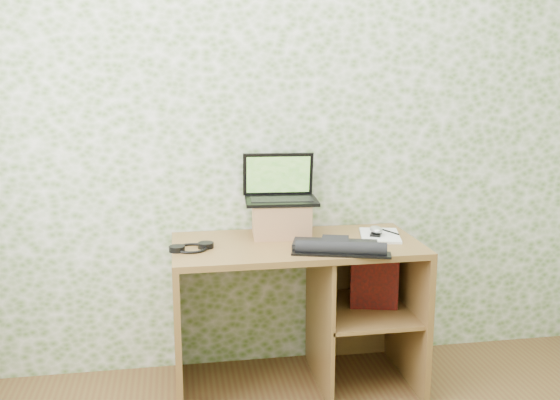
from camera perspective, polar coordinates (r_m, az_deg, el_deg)
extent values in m
plane|color=silver|center=(3.25, 0.51, 6.95)|extent=(3.50, 0.00, 3.50)
cube|color=brown|center=(3.05, 1.52, -4.18)|extent=(1.20, 0.60, 0.03)
cube|color=brown|center=(3.12, -9.33, -11.26)|extent=(0.03, 0.60, 0.72)
cube|color=brown|center=(3.33, 11.56, -9.85)|extent=(0.03, 0.60, 0.72)
cube|color=brown|center=(3.20, 3.63, -10.55)|extent=(0.02, 0.56, 0.72)
cube|color=brown|center=(3.25, 7.69, -9.89)|extent=(0.46, 0.56, 0.02)
cube|color=brown|center=(3.51, 6.40, -8.50)|extent=(0.48, 0.02, 0.72)
cube|color=#946242|center=(3.15, 0.12, -1.75)|extent=(0.30, 0.26, 0.17)
cube|color=black|center=(3.13, 0.12, -0.08)|extent=(0.38, 0.27, 0.02)
cube|color=black|center=(3.12, 0.15, 0.07)|extent=(0.32, 0.16, 0.00)
cube|color=black|center=(3.21, -0.18, 2.37)|extent=(0.36, 0.09, 0.23)
cube|color=#255D1A|center=(3.20, -0.16, 2.32)|extent=(0.33, 0.07, 0.19)
cube|color=black|center=(2.95, 5.06, -4.13)|extent=(0.42, 0.25, 0.03)
cube|color=black|center=(2.95, 5.06, -3.96)|extent=(0.16, 0.16, 0.05)
cylinder|color=black|center=(2.85, 5.59, -4.39)|extent=(0.41, 0.18, 0.06)
cube|color=black|center=(2.86, 5.60, -4.91)|extent=(0.46, 0.22, 0.01)
torus|color=black|center=(2.95, -8.09, -4.39)|extent=(0.19, 0.19, 0.01)
cylinder|color=black|center=(2.93, -9.40, -4.42)|extent=(0.07, 0.07, 0.03)
cylinder|color=black|center=(2.97, -6.80, -4.12)|extent=(0.07, 0.07, 0.03)
cube|color=silver|center=(3.19, 9.12, -3.23)|extent=(0.25, 0.31, 0.01)
ellipsoid|color=#B5B5B7|center=(3.17, 8.77, -2.88)|extent=(0.10, 0.11, 0.03)
cylinder|color=black|center=(3.23, 10.01, -2.87)|extent=(0.06, 0.12, 0.01)
cube|color=maroon|center=(3.21, 8.59, -7.28)|extent=(0.25, 0.13, 0.29)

